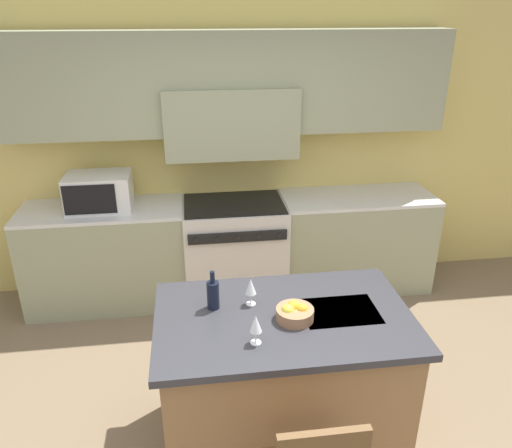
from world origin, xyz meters
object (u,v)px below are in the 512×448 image
Objects in this scene: wine_glass_near at (256,325)px; microwave at (99,192)px; wine_bottle at (213,294)px; wine_glass_far at (251,287)px; fruit_bowl at (295,313)px; range_stove at (235,250)px.

microwave is at bearing 117.99° from wine_glass_near.
microwave is 1.91m from wine_bottle.
wine_glass_far is (1.11, -1.68, -0.05)m from microwave.
microwave is 2.54× the size of fruit_bowl.
range_stove is at bearing 87.91° from wine_glass_near.
range_stove is 1.33m from microwave.
fruit_bowl is at bearing -84.62° from range_stove.
fruit_bowl is (0.25, 0.19, -0.08)m from wine_glass_near.
wine_bottle is 1.41× the size of wine_glass_near.
range_stove is 1.72× the size of microwave.
wine_glass_near is 1.00× the size of wine_glass_far.
wine_glass_far is at bearing 86.83° from wine_glass_near.
wine_glass_near and wine_glass_far have the same top height.
wine_glass_near reaches higher than range_stove.
microwave is 3.17× the size of wine_glass_far.
wine_glass_far is (0.22, 0.01, 0.02)m from wine_bottle.
microwave reaches higher than wine_bottle.
wine_bottle is at bearing 158.46° from fruit_bowl.
wine_bottle reaches higher than wine_glass_near.
wine_glass_near is 0.38m from wine_glass_far.
range_stove is 3.86× the size of wine_bottle.
wine_glass_near is 0.80× the size of fruit_bowl.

